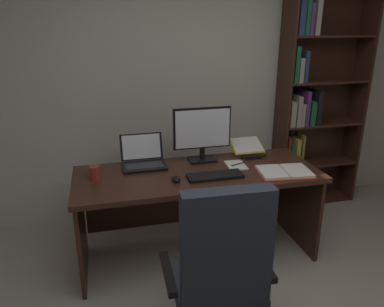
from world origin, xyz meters
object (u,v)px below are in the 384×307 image
computer_mouse (176,179)px  coffee_mug (95,173)px  bookshelf (311,107)px  keyboard (215,176)px  reading_stand_with_book (247,147)px  open_binder (284,172)px  office_chair (220,284)px  notepad (236,165)px  desk (195,191)px  monitor (202,134)px  laptop (143,160)px  pen (238,164)px

computer_mouse → coffee_mug: coffee_mug is taller
bookshelf → keyboard: 1.55m
coffee_mug → reading_stand_with_book: bearing=10.7°
open_binder → office_chair: bearing=-128.4°
notepad → desk: bearing=175.0°
office_chair → open_binder: office_chair is taller
desk → open_binder: size_ratio=4.36×
desk → keyboard: (0.10, -0.21, 0.21)m
computer_mouse → open_binder: 0.84m
office_chair → keyboard: (0.22, 0.81, 0.30)m
desk → bookshelf: (1.37, 0.62, 0.49)m
monitor → coffee_mug: monitor is taller
desk → laptop: laptop is taller
notepad → pen: size_ratio=1.50×
desk → monitor: (0.10, 0.16, 0.43)m
open_binder → bookshelf: bearing=57.3°
laptop → reading_stand_with_book: 0.92m
desk → laptop: bearing=157.7°
bookshelf → monitor: size_ratio=4.48×
bookshelf → coffee_mug: size_ratio=21.10×
office_chair → monitor: size_ratio=2.26×
keyboard → reading_stand_with_book: 0.61m
monitor → reading_stand_with_book: (0.43, 0.06, -0.17)m
office_chair → laptop: bearing=105.1°
pen → bookshelf: bearing=32.6°
open_binder → notepad: 0.39m
bookshelf → laptop: bookshelf is taller
bookshelf → notepad: (-1.04, -0.65, -0.29)m
office_chair → laptop: (-0.27, 1.19, 0.34)m
notepad → coffee_mug: coffee_mug is taller
monitor → computer_mouse: bearing=-128.9°
reading_stand_with_book → notepad: (-0.20, -0.25, -0.06)m
computer_mouse → open_binder: computer_mouse is taller
desk → coffee_mug: coffee_mug is taller
monitor → pen: (0.25, -0.19, -0.22)m
office_chair → pen: size_ratio=7.81×
open_binder → coffee_mug: (-1.42, 0.23, 0.04)m
keyboard → computer_mouse: bearing=180.0°
computer_mouse → notepad: (0.53, 0.19, -0.02)m
keyboard → pen: size_ratio=3.00×
computer_mouse → keyboard: bearing=0.0°
keyboard → notepad: size_ratio=2.00×
office_chair → keyboard: 0.90m
bookshelf → notepad: 1.26m
notepad → coffee_mug: bearing=-179.9°
computer_mouse → open_binder: bearing=-3.4°
open_binder → notepad: open_binder is taller
laptop → monitor: bearing=-0.6°
computer_mouse → open_binder: (0.84, -0.05, -0.01)m
pen → monitor: bearing=143.8°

